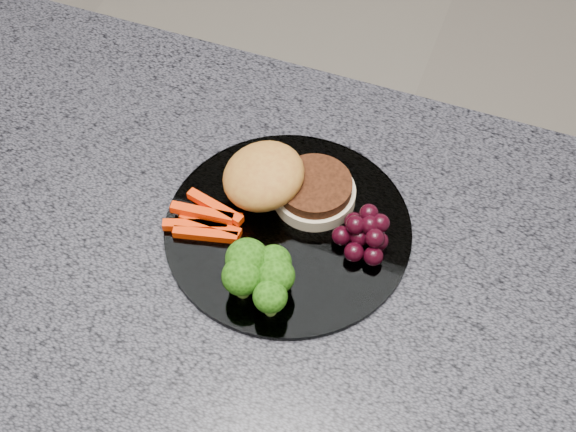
% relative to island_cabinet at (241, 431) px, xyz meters
% --- Properties ---
extents(island_cabinet, '(1.20, 0.60, 0.86)m').
position_rel_island_cabinet_xyz_m(island_cabinet, '(0.00, 0.00, 0.00)').
color(island_cabinet, brown).
rests_on(island_cabinet, ground).
extents(countertop, '(1.20, 0.60, 0.04)m').
position_rel_island_cabinet_xyz_m(countertop, '(0.00, 0.00, 0.45)').
color(countertop, '#44434C').
rests_on(countertop, island_cabinet).
extents(plate, '(0.26, 0.26, 0.01)m').
position_rel_island_cabinet_xyz_m(plate, '(0.05, 0.06, 0.47)').
color(plate, white).
rests_on(plate, countertop).
extents(burger, '(0.17, 0.13, 0.05)m').
position_rel_island_cabinet_xyz_m(burger, '(0.03, 0.10, 0.50)').
color(burger, beige).
rests_on(burger, plate).
extents(carrot_sticks, '(0.08, 0.06, 0.02)m').
position_rel_island_cabinet_xyz_m(carrot_sticks, '(-0.03, 0.03, 0.48)').
color(carrot_sticks, '#EA3103').
rests_on(carrot_sticks, plate).
extents(broccoli, '(0.07, 0.07, 0.05)m').
position_rel_island_cabinet_xyz_m(broccoli, '(0.05, -0.02, 0.51)').
color(broccoli, olive).
rests_on(broccoli, plate).
extents(grape_bunch, '(0.06, 0.06, 0.04)m').
position_rel_island_cabinet_xyz_m(grape_bunch, '(0.13, 0.07, 0.49)').
color(grape_bunch, black).
rests_on(grape_bunch, plate).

